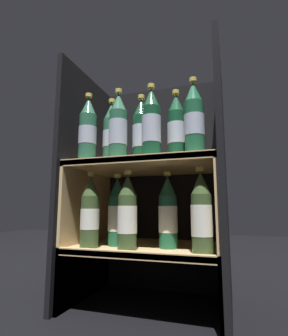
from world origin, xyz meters
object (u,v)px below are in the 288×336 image
bottle_upper_front_2 (151,125)px  bottle_upper_back_2 (176,129)px  bottle_upper_front_1 (118,128)px  bottle_lower_front_0 (90,213)px  bottle_lower_front_2 (202,215)px  bottle_upper_front_3 (194,120)px  bottle_upper_back_0 (111,135)px  bottle_upper_back_1 (141,132)px  bottle_lower_front_1 (127,214)px  bottle_lower_back_1 (168,214)px  bottle_lower_back_0 (117,213)px  bottle_upper_front_0 (88,131)px

bottle_upper_front_2 → bottle_upper_back_2: size_ratio=1.00×
bottle_upper_front_1 → bottle_lower_front_0: 0.32m
bottle_lower_front_2 → bottle_upper_front_3: bearing=180.0°
bottle_upper_back_0 → bottle_lower_front_2: bottle_upper_back_0 is taller
bottle_upper_back_0 → bottle_upper_back_1: bearing=0.0°
bottle_upper_front_3 → bottle_upper_back_1: 0.22m
bottle_upper_front_1 → bottle_lower_front_1: size_ratio=1.00×
bottle_upper_back_0 → bottle_lower_back_1: 0.38m
bottle_upper_back_2 → bottle_lower_front_2: 0.33m
bottle_upper_back_0 → bottle_lower_front_2: (0.35, -0.07, -0.31)m
bottle_lower_front_1 → bottle_lower_back_0: (-0.07, 0.07, -0.00)m
bottle_upper_back_0 → bottle_lower_front_2: size_ratio=1.00×
bottle_upper_front_1 → bottle_lower_front_1: bottle_upper_front_1 is taller
bottle_upper_back_2 → bottle_lower_front_0: (-0.30, -0.07, -0.30)m
bottle_upper_back_2 → bottle_lower_front_2: (0.09, -0.07, -0.31)m
bottle_upper_back_0 → bottle_upper_back_1: 0.12m
bottle_lower_front_2 → bottle_lower_back_1: same height
bottle_upper_front_0 → bottle_lower_front_2: bottle_upper_front_0 is taller
bottle_upper_front_1 → bottle_lower_back_1: bottle_upper_front_1 is taller
bottle_upper_back_1 → bottle_lower_front_0: bearing=-155.8°
bottle_upper_front_3 → bottle_lower_front_0: bearing=180.0°
bottle_lower_front_0 → bottle_lower_front_2: bearing=0.0°
bottle_upper_front_0 → bottle_upper_back_0: bearing=50.2°
bottle_upper_back_0 → bottle_lower_back_1: (0.22, 0.00, -0.31)m
bottle_upper_front_0 → bottle_upper_back_2: (0.32, 0.07, -0.00)m
bottle_upper_back_0 → bottle_upper_front_3: bearing=-12.6°
bottle_lower_back_1 → bottle_upper_front_3: bearing=-34.3°
bottle_upper_front_0 → bottle_lower_front_2: size_ratio=1.00×
bottle_upper_back_1 → bottle_lower_back_0: size_ratio=1.00×
bottle_lower_back_0 → bottle_upper_front_0: bearing=-141.0°
bottle_upper_front_2 → bottle_lower_front_0: (-0.23, 0.00, -0.30)m
bottle_upper_back_1 → bottle_upper_front_0: bearing=-158.2°
bottle_upper_front_3 → bottle_lower_back_0: bottle_upper_front_3 is taller
bottle_lower_back_0 → bottle_lower_back_1: 0.19m
bottle_lower_front_0 → bottle_lower_front_1: 0.14m
bottle_upper_front_2 → bottle_lower_back_1: (0.04, 0.07, -0.30)m
bottle_lower_front_1 → bottle_lower_front_2: bearing=0.0°
bottle_upper_front_1 → bottle_upper_back_2: size_ratio=1.00×
bottle_upper_front_3 → bottle_lower_back_0: (-0.30, 0.07, -0.31)m
bottle_lower_front_0 → bottle_lower_back_1: (0.27, 0.07, -0.00)m
bottle_upper_front_2 → bottle_upper_back_2: (0.07, 0.07, 0.00)m
bottle_upper_front_0 → bottle_upper_back_0: size_ratio=1.00×
bottle_upper_front_1 → bottle_upper_back_1: size_ratio=1.00×
bottle_upper_front_1 → bottle_upper_front_2: same height
bottle_upper_front_1 → bottle_upper_front_3: size_ratio=1.00×
bottle_upper_front_0 → bottle_upper_front_2: size_ratio=1.00×
bottle_upper_back_1 → bottle_upper_back_2: (0.14, 0.00, 0.00)m
bottle_upper_front_3 → bottle_upper_back_2: bearing=134.6°
bottle_lower_back_1 → bottle_lower_front_0: bearing=-164.3°
bottle_upper_front_1 → bottle_upper_front_2: bearing=0.0°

